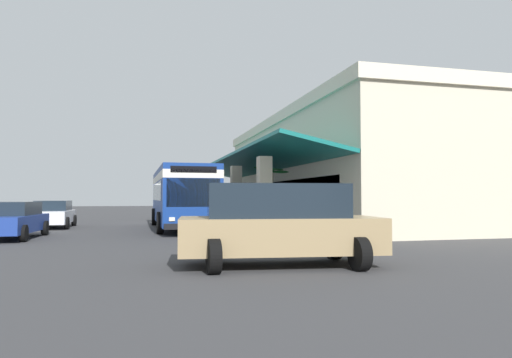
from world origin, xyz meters
TOP-DOWN VIEW (x-y plane):
  - ground at (0.00, 8.00)m, footprint 120.00×120.00m
  - curb_strip at (2.82, 4.00)m, footprint 28.42×0.50m
  - plaza_building at (2.82, 13.62)m, footprint 23.98×16.77m
  - transit_bus at (5.41, 1.13)m, footprint 11.24×2.93m
  - parked_sedan_white at (3.41, -5.59)m, footprint 4.43×2.07m
  - parked_sedan_blue at (10.02, -5.96)m, footprint 4.49×2.17m
  - parked_suv_tan at (19.51, 2.32)m, footprint 3.08×5.00m
  - pedestrian at (14.44, 1.84)m, footprint 0.54×0.53m
  - potted_palm at (9.47, 5.01)m, footprint 1.49×1.88m

SIDE VIEW (x-z plane):
  - ground at x=0.00m, z-range 0.00..0.00m
  - curb_strip at x=2.82m, z-range 0.00..0.12m
  - parked_sedan_white at x=3.41m, z-range 0.02..1.49m
  - parked_sedan_blue at x=10.02m, z-range 0.02..1.49m
  - potted_palm at x=9.47m, z-range -0.79..2.30m
  - pedestrian at x=14.44m, z-range 0.11..1.84m
  - parked_suv_tan at x=19.51m, z-range 0.03..2.00m
  - transit_bus at x=5.41m, z-range 0.18..3.52m
  - plaza_building at x=2.82m, z-range 0.00..6.71m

